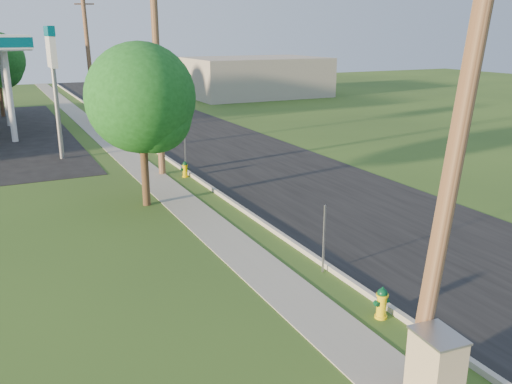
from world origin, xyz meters
The scene contains 17 objects.
ground_plane centered at (0.00, 0.00, 0.00)m, with size 140.00×140.00×0.00m, color #2A461B.
road centered at (4.50, 10.00, 0.01)m, with size 8.00×120.00×0.02m, color black.
curb centered at (0.50, 10.00, 0.07)m, with size 0.15×120.00×0.15m, color #A4A197.
sidewalk centered at (-1.25, 10.00, 0.01)m, with size 1.50×120.00×0.03m, color gray.
utility_pole_near centered at (-0.60, -1.00, 4.80)m, with size 1.40×0.32×9.48m.
utility_pole_mid centered at (-0.60, 17.00, 4.95)m, with size 1.40×0.32×9.80m.
utility_pole_far centered at (-0.60, 35.00, 4.80)m, with size 1.40×0.32×9.50m.
sign_post_near centered at (0.25, 4.20, 1.00)m, with size 0.05×0.04×2.00m, color gray.
sign_post_mid centered at (0.25, 16.00, 1.00)m, with size 0.05×0.04×2.00m, color gray.
sign_post_far centered at (0.25, 28.20, 1.00)m, with size 0.05×0.04×2.00m, color gray.
price_pylon centered at (-4.50, 22.50, 5.43)m, with size 0.34×2.04×6.85m.
distant_building centered at (18.00, 45.00, 2.00)m, with size 14.00×10.00×4.00m, color #9F9989.
tree_verge centered at (-2.47, 12.47, 4.03)m, with size 4.13×4.13×6.26m.
hydrant_near centered at (0.09, 1.42, 0.39)m, with size 0.41×0.36×0.80m.
hydrant_mid centered at (0.20, 15.96, 0.37)m, with size 0.39×0.35×0.76m.
hydrant_far centered at (-0.02, 28.88, 0.38)m, with size 0.40×0.36×0.77m.
utility_cabinet centered at (-1.18, -1.59, 0.77)m, with size 0.75×0.95×1.54m.
Camera 1 is at (-7.67, -7.62, 6.55)m, focal length 38.00 mm.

